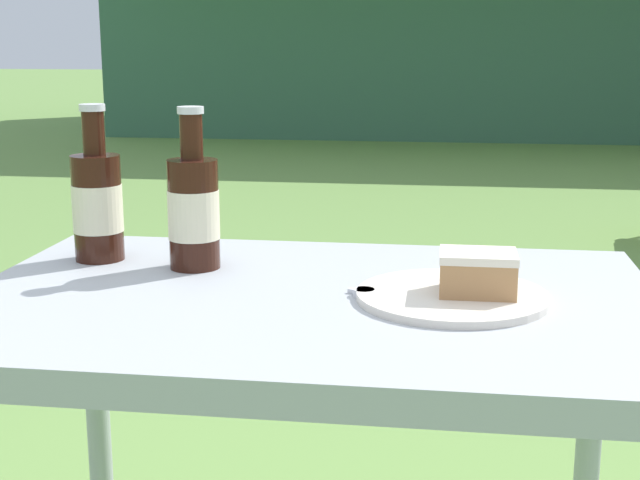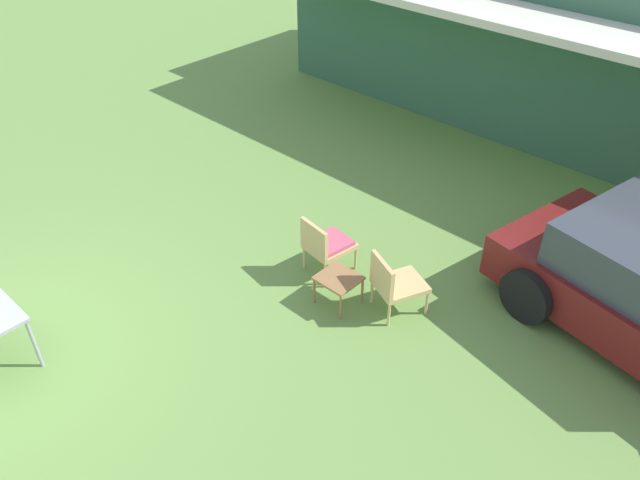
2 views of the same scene
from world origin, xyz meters
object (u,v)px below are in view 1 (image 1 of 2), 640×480
cake_on_plate (462,288)px  cola_bottle_near (194,209)px  cola_bottle_far (97,203)px  patio_table (309,350)px

cake_on_plate → cola_bottle_near: (-0.38, 0.12, 0.07)m
cake_on_plate → cola_bottle_near: 0.40m
cola_bottle_near → cola_bottle_far: 0.16m
cake_on_plate → cola_bottle_near: bearing=162.9°
cake_on_plate → cola_bottle_far: (-0.54, 0.14, 0.07)m
patio_table → cake_on_plate: size_ratio=3.69×
patio_table → cola_bottle_far: bearing=157.3°
cake_on_plate → cola_bottle_far: 0.56m
patio_table → cola_bottle_far: size_ratio=3.89×
cola_bottle_near → patio_table: bearing=-31.8°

